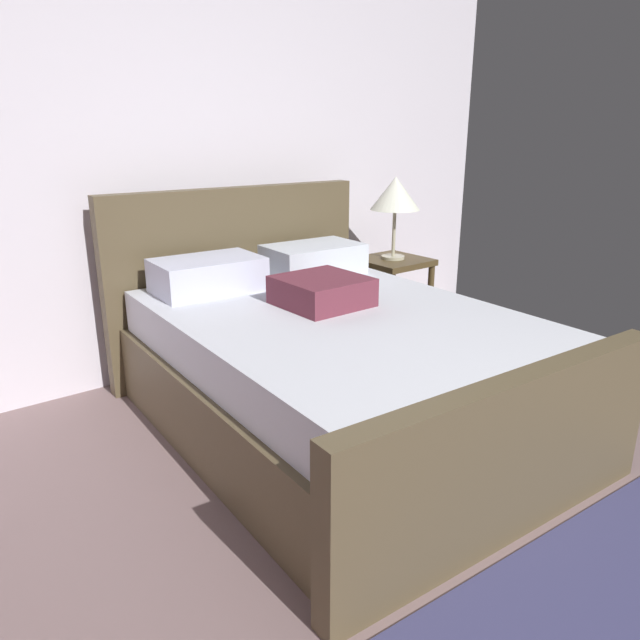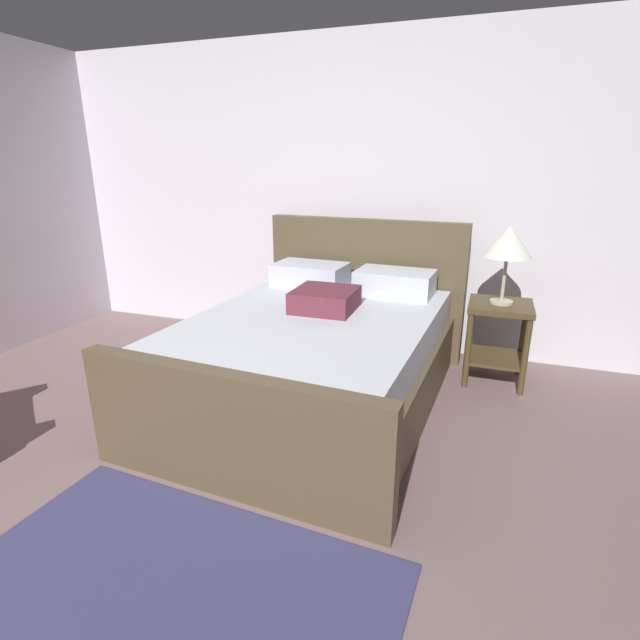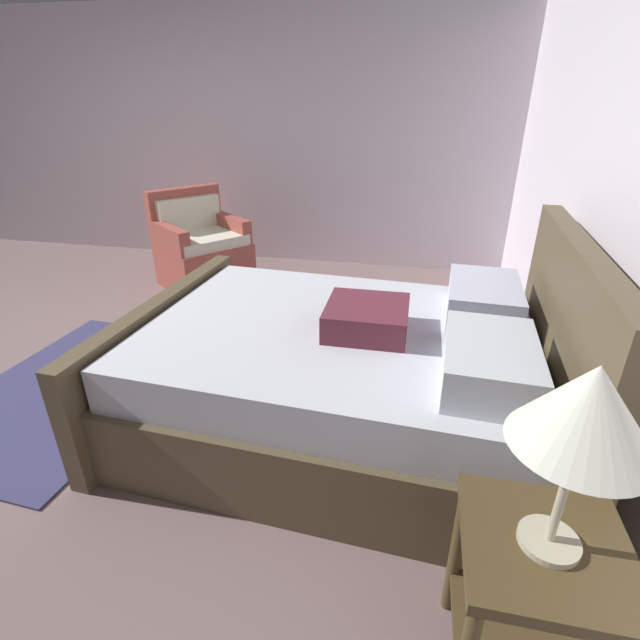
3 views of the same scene
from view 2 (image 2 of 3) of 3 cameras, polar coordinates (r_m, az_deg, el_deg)
The scene contains 5 objects.
wall_back at distance 4.28m, azimuth 2.43°, elevation 14.33°, with size 5.34×0.12×2.55m, color silver.
bed at distance 3.26m, azimuth -0.20°, elevation -3.77°, with size 1.77×2.27×1.13m.
nightstand_right at distance 3.74m, azimuth 20.32°, elevation -1.03°, with size 0.44×0.44×0.60m.
table_lamp_right at distance 3.60m, azimuth 21.42°, elevation 8.51°, with size 0.33×0.33×0.55m.
area_rug at distance 2.15m, azimuth -18.88°, elevation -29.46°, with size 1.73×1.14×0.01m, color #393963.
Camera 2 is at (1.26, -0.72, 1.57)m, focal length 27.02 mm.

